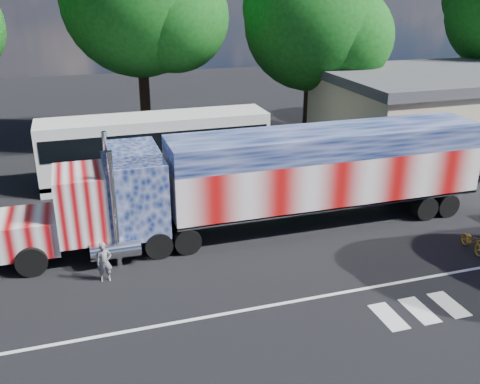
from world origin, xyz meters
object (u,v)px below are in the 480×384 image
object	(u,v)px
tree_ne_a	(315,23)
tree_n_mid	(141,0)
bicycle	(472,241)
coach_bus	(156,147)
woman	(104,262)
semi_truck	(270,178)

from	to	relation	value
tree_ne_a	tree_n_mid	world-z (taller)	tree_n_mid
tree_n_mid	bicycle	bearing A→B (deg)	-62.66
coach_bus	bicycle	xyz separation A→B (m)	(11.14, -12.56, -1.49)
woman	tree_ne_a	xyz separation A→B (m)	(15.78, 16.50, 7.08)
woman	tree_ne_a	bearing A→B (deg)	48.05
coach_bus	woman	size ratio (longest dim) A/B	8.08
woman	bicycle	distance (m)	14.95
woman	tree_ne_a	size ratio (longest dim) A/B	0.12
woman	tree_n_mid	size ratio (longest dim) A/B	0.11
coach_bus	tree_n_mid	distance (m)	10.72
semi_truck	woman	bearing A→B (deg)	-162.03
woman	tree_ne_a	world-z (taller)	tree_ne_a
tree_ne_a	bicycle	bearing A→B (deg)	-93.01
coach_bus	bicycle	world-z (taller)	coach_bus
semi_truck	tree_n_mid	world-z (taller)	tree_n_mid
tree_ne_a	semi_truck	bearing A→B (deg)	-120.61
tree_n_mid	semi_truck	bearing A→B (deg)	-78.90
coach_bus	bicycle	bearing A→B (deg)	-48.43
semi_truck	bicycle	bearing A→B (deg)	-31.47
bicycle	tree_n_mid	size ratio (longest dim) A/B	0.11
semi_truck	tree_ne_a	bearing A→B (deg)	59.39
woman	tree_ne_a	distance (m)	23.90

